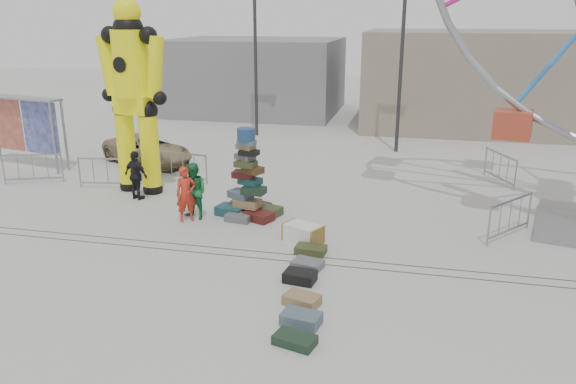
% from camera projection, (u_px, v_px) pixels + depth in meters
% --- Properties ---
extents(ground, '(90.00, 90.00, 0.00)m').
position_uv_depth(ground, '(246.00, 268.00, 13.49)').
color(ground, '#9E9E99').
rests_on(ground, ground).
extents(track_line_near, '(40.00, 0.04, 0.01)m').
position_uv_depth(track_line_near, '(253.00, 258.00, 14.05)').
color(track_line_near, '#47443F').
rests_on(track_line_near, ground).
extents(track_line_far, '(40.00, 0.04, 0.01)m').
position_uv_depth(track_line_far, '(257.00, 251.00, 14.42)').
color(track_line_far, '#47443F').
rests_on(track_line_far, ground).
extents(building_right, '(12.00, 8.00, 5.00)m').
position_uv_depth(building_right, '(481.00, 80.00, 29.83)').
color(building_right, gray).
rests_on(building_right, ground).
extents(building_left, '(10.00, 8.00, 4.40)m').
position_uv_depth(building_left, '(256.00, 76.00, 34.54)').
color(building_left, gray).
rests_on(building_left, ground).
extents(lamp_post_right, '(1.41, 0.25, 8.00)m').
position_uv_depth(lamp_post_right, '(404.00, 48.00, 23.55)').
color(lamp_post_right, '#2D2D30').
rests_on(lamp_post_right, ground).
extents(lamp_post_left, '(1.41, 0.25, 8.00)m').
position_uv_depth(lamp_post_left, '(257.00, 43.00, 26.90)').
color(lamp_post_left, '#2D2D30').
rests_on(lamp_post_left, ground).
extents(suitcase_tower, '(2.05, 1.71, 2.69)m').
position_uv_depth(suitcase_tower, '(248.00, 192.00, 16.79)').
color(suitcase_tower, '#1B4A52').
rests_on(suitcase_tower, ground).
extents(crash_test_dummy, '(2.61, 1.14, 6.54)m').
position_uv_depth(crash_test_dummy, '(133.00, 90.00, 18.32)').
color(crash_test_dummy, black).
rests_on(crash_test_dummy, ground).
extents(banner_scaffold, '(3.92, 1.37, 2.80)m').
position_uv_depth(banner_scaffold, '(21.00, 115.00, 21.73)').
color(banner_scaffold, gray).
rests_on(banner_scaffold, ground).
extents(steamer_trunk, '(1.17, 0.98, 0.47)m').
position_uv_depth(steamer_trunk, '(303.00, 233.00, 15.00)').
color(steamer_trunk, silver).
rests_on(steamer_trunk, ground).
extents(row_case_0, '(0.81, 0.54, 0.20)m').
position_uv_depth(row_case_0, '(311.00, 250.00, 14.29)').
color(row_case_0, '#3B4221').
rests_on(row_case_0, ground).
extents(row_case_1, '(0.81, 0.66, 0.19)m').
position_uv_depth(row_case_1, '(308.00, 264.00, 13.47)').
color(row_case_1, slate).
rests_on(row_case_1, ground).
extents(row_case_2, '(0.77, 0.58, 0.25)m').
position_uv_depth(row_case_2, '(300.00, 277.00, 12.77)').
color(row_case_2, black).
rests_on(row_case_2, ground).
extents(row_case_3, '(0.85, 0.68, 0.22)m').
position_uv_depth(row_case_3, '(302.00, 300.00, 11.77)').
color(row_case_3, '#97774D').
rests_on(row_case_3, ground).
extents(row_case_4, '(0.84, 0.61, 0.24)m').
position_uv_depth(row_case_4, '(301.00, 319.00, 11.02)').
color(row_case_4, '#4D616E').
rests_on(row_case_4, ground).
extents(row_case_5, '(0.86, 0.64, 0.18)m').
position_uv_depth(row_case_5, '(295.00, 340.00, 10.34)').
color(row_case_5, '#1B3122').
rests_on(row_case_5, ground).
extents(barricade_dummy_a, '(1.90, 0.82, 1.10)m').
position_uv_depth(barricade_dummy_a, '(33.00, 169.00, 20.08)').
color(barricade_dummy_a, gray).
rests_on(barricade_dummy_a, ground).
extents(barricade_dummy_b, '(1.99, 0.42, 1.10)m').
position_uv_depth(barricade_dummy_b, '(107.00, 173.00, 19.54)').
color(barricade_dummy_b, gray).
rests_on(barricade_dummy_b, ground).
extents(barricade_dummy_c, '(1.98, 0.49, 1.10)m').
position_uv_depth(barricade_dummy_c, '(183.00, 167.00, 20.33)').
color(barricade_dummy_c, gray).
rests_on(barricade_dummy_c, ground).
extents(barricade_wheel_front, '(1.32, 1.63, 1.10)m').
position_uv_depth(barricade_wheel_front, '(510.00, 218.00, 15.23)').
color(barricade_wheel_front, gray).
rests_on(barricade_wheel_front, ground).
extents(barricade_wheel_back, '(0.89, 1.87, 1.10)m').
position_uv_depth(barricade_wheel_back, '(500.00, 168.00, 20.16)').
color(barricade_wheel_back, gray).
rests_on(barricade_wheel_back, ground).
extents(pedestrian_red, '(0.72, 0.67, 1.65)m').
position_uv_depth(pedestrian_red, '(186.00, 194.00, 16.32)').
color(pedestrian_red, '#B62B1A').
rests_on(pedestrian_red, ground).
extents(pedestrian_green, '(1.00, 0.90, 1.69)m').
position_uv_depth(pedestrian_green, '(194.00, 191.00, 16.51)').
color(pedestrian_green, '#1C7139').
rests_on(pedestrian_green, ground).
extents(pedestrian_black, '(1.03, 0.68, 1.62)m').
position_uv_depth(pedestrian_black, '(136.00, 175.00, 18.26)').
color(pedestrian_black, black).
rests_on(pedestrian_black, ground).
extents(parked_suv, '(4.61, 3.77, 1.17)m').
position_uv_depth(parked_suv, '(147.00, 149.00, 22.75)').
color(parked_suv, '#978361').
rests_on(parked_suv, ground).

